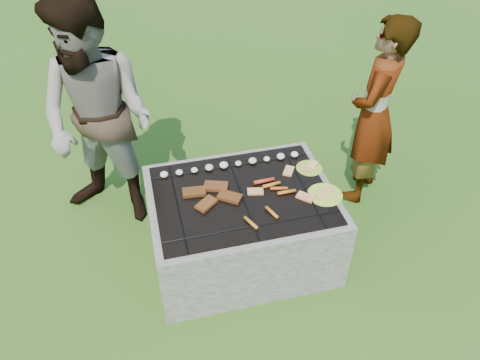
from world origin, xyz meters
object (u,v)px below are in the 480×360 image
object	(u,v)px
fire_pit	(242,227)
cook	(374,115)
plate_far	(309,168)
bystander	(99,121)
plate_near	(325,195)

from	to	relation	value
fire_pit	cook	distance (m)	1.38
fire_pit	plate_far	bearing A→B (deg)	15.93
fire_pit	bystander	xyz separation A→B (m)	(-0.90, 0.70, 0.64)
plate_far	cook	size ratio (longest dim) A/B	0.15
plate_near	fire_pit	bearing A→B (deg)	165.15
fire_pit	cook	size ratio (longest dim) A/B	0.81
plate_far	plate_near	xyz separation A→B (m)	(-0.00, -0.31, -0.00)
plate_far	bystander	distance (m)	1.59
plate_far	bystander	world-z (taller)	bystander
cook	plate_far	bearing A→B (deg)	-21.87
plate_far	plate_near	size ratio (longest dim) A/B	0.76
plate_near	bystander	bearing A→B (deg)	149.76
cook	fire_pit	bearing A→B (deg)	-25.95
plate_near	bystander	xyz separation A→B (m)	(-1.46, 0.85, 0.31)
cook	plate_near	bearing A→B (deg)	-3.27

